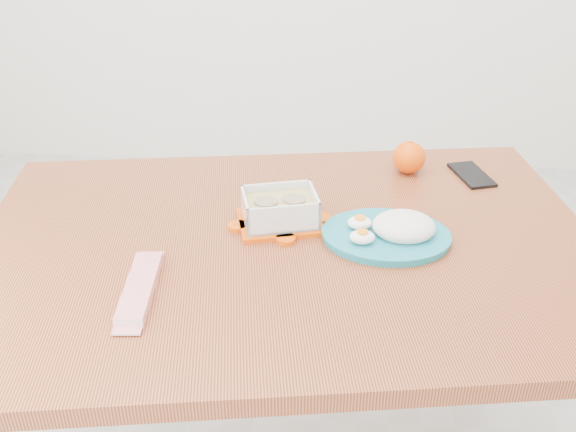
# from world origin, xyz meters

# --- Properties ---
(ground) EXTENTS (3.50, 3.50, 0.00)m
(ground) POSITION_xyz_m (0.00, 0.00, 0.00)
(ground) COLOR #B7B7B2
(ground) RESTS_ON ground
(dining_table) EXTENTS (1.39, 1.02, 0.75)m
(dining_table) POSITION_xyz_m (0.01, -0.21, 0.66)
(dining_table) COLOR #A4532E
(dining_table) RESTS_ON ground
(food_container) EXTENTS (0.20, 0.17, 0.07)m
(food_container) POSITION_xyz_m (-0.01, -0.14, 0.79)
(food_container) COLOR #E24F06
(food_container) RESTS_ON dining_table
(orange_fruit) EXTENTS (0.08, 0.08, 0.08)m
(orange_fruit) POSITION_xyz_m (0.29, 0.13, 0.79)
(orange_fruit) COLOR #E83B04
(orange_fruit) RESTS_ON dining_table
(rice_plate) EXTENTS (0.27, 0.27, 0.07)m
(rice_plate) POSITION_xyz_m (0.23, -0.19, 0.77)
(rice_plate) COLOR teal
(rice_plate) RESTS_ON dining_table
(candy_bar) EXTENTS (0.06, 0.21, 0.02)m
(candy_bar) POSITION_xyz_m (-0.24, -0.40, 0.76)
(candy_bar) COLOR red
(candy_bar) RESTS_ON dining_table
(smartphone) EXTENTS (0.10, 0.15, 0.01)m
(smartphone) POSITION_xyz_m (0.44, 0.12, 0.75)
(smartphone) COLOR black
(smartphone) RESTS_ON dining_table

